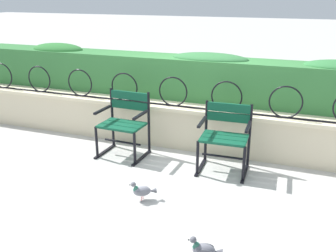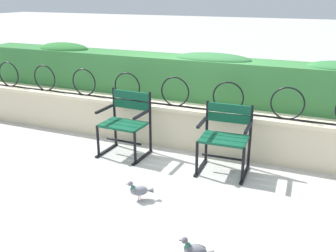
# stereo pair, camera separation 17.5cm
# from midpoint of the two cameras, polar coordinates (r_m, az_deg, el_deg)

# --- Properties ---
(ground_plane) EXTENTS (60.00, 60.00, 0.00)m
(ground_plane) POSITION_cam_midpoint_polar(r_m,az_deg,el_deg) (4.84, -1.25, -6.33)
(ground_plane) COLOR #B7B5AF
(stone_wall) EXTENTS (7.89, 0.41, 0.60)m
(stone_wall) POSITION_cam_midpoint_polar(r_m,az_deg,el_deg) (5.41, 1.82, -0.01)
(stone_wall) COLOR beige
(stone_wall) RESTS_ON ground
(iron_arch_fence) EXTENTS (7.34, 0.02, 0.42)m
(iron_arch_fence) POSITION_cam_midpoint_polar(r_m,az_deg,el_deg) (5.25, 0.01, 4.93)
(iron_arch_fence) COLOR black
(iron_arch_fence) RESTS_ON stone_wall
(hedge_row) EXTENTS (7.73, 0.56, 0.71)m
(hedge_row) POSITION_cam_midpoint_polar(r_m,az_deg,el_deg) (5.66, 3.20, 7.47)
(hedge_row) COLOR #387A3D
(hedge_row) RESTS_ON stone_wall
(park_chair_left) EXTENTS (0.63, 0.54, 0.86)m
(park_chair_left) POSITION_cam_midpoint_polar(r_m,az_deg,el_deg) (5.14, -7.54, 0.64)
(park_chair_left) COLOR #0F4C33
(park_chair_left) RESTS_ON ground
(park_chair_right) EXTENTS (0.62, 0.55, 0.83)m
(park_chair_right) POSITION_cam_midpoint_polar(r_m,az_deg,el_deg) (4.69, 7.55, -1.35)
(park_chair_right) COLOR #0F4C33
(park_chair_right) RESTS_ON ground
(pigeon_near_chairs) EXTENTS (0.29, 0.14, 0.22)m
(pigeon_near_chairs) POSITION_cam_midpoint_polar(r_m,az_deg,el_deg) (3.29, 3.91, -18.06)
(pigeon_near_chairs) COLOR slate
(pigeon_near_chairs) RESTS_ON ground
(pigeon_far_side) EXTENTS (0.27, 0.19, 0.22)m
(pigeon_far_side) POSITION_cam_midpoint_polar(r_m,az_deg,el_deg) (4.12, -5.10, -9.66)
(pigeon_far_side) COLOR gray
(pigeon_far_side) RESTS_ON ground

